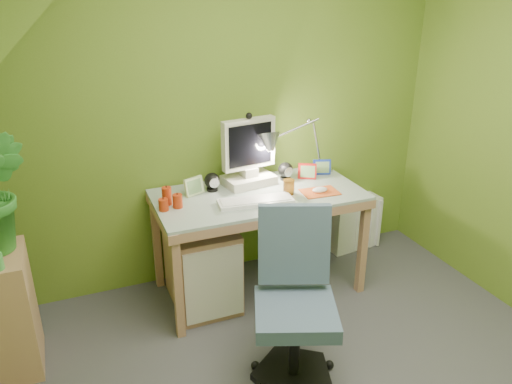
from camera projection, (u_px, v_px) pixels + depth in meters
name	position (u px, v px, depth m)	size (l,w,h in m)	color
wall_back	(223.00, 113.00, 3.39)	(3.20, 0.01, 2.40)	olive
slope_ceiling	(65.00, 45.00, 1.42)	(1.10, 3.20, 1.10)	white
desk	(259.00, 242.00, 3.43)	(1.37, 0.69, 0.73)	#AC795A
monitor	(249.00, 145.00, 3.34)	(0.41, 0.24, 0.56)	beige
speaker_left	(212.00, 182.00, 3.31)	(0.10, 0.10, 0.13)	black
speaker_right	(286.00, 171.00, 3.50)	(0.11, 0.11, 0.13)	black
keyboard	(256.00, 201.00, 3.14)	(0.47, 0.15, 0.02)	white
mousepad	(320.00, 192.00, 3.30)	(0.24, 0.17, 0.01)	#D05420
mouse	(320.00, 190.00, 3.30)	(0.11, 0.07, 0.04)	white
amber_tumbler	(289.00, 187.00, 3.27)	(0.07, 0.07, 0.10)	#995A16
candle_cluster	(168.00, 198.00, 3.07)	(0.15, 0.13, 0.11)	#B12F0F
photo_frame_red	(307.00, 171.00, 3.52)	(0.13, 0.02, 0.11)	red
photo_frame_blue	(322.00, 167.00, 3.60)	(0.13, 0.02, 0.11)	#162E9B
photo_frame_green	(194.00, 186.00, 3.25)	(0.14, 0.02, 0.12)	beige
desk_lamp	(308.00, 134.00, 3.48)	(0.58, 0.25, 0.62)	silver
side_ledge	(9.00, 312.00, 2.72)	(0.26, 0.40, 0.71)	tan
task_chair	(296.00, 312.00, 2.59)	(0.48, 0.48, 0.87)	#44596F
radiator	(354.00, 223.00, 4.06)	(0.43, 0.17, 0.43)	silver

